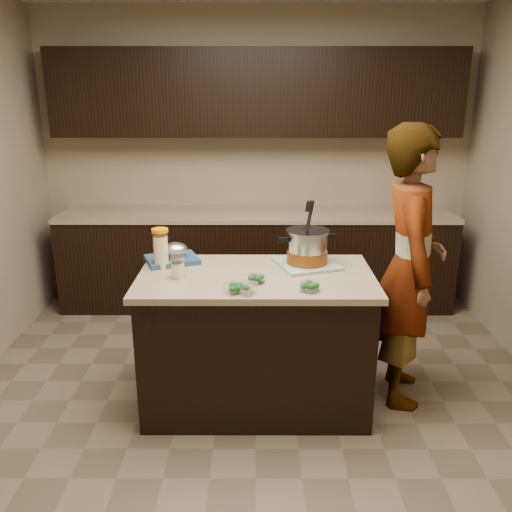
{
  "coord_description": "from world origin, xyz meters",
  "views": [
    {
      "loc": [
        0.01,
        -3.16,
        2.03
      ],
      "look_at": [
        0.0,
        0.0,
        1.02
      ],
      "focal_mm": 38.0,
      "sensor_mm": 36.0,
      "label": 1
    }
  ],
  "objects_px": {
    "island": "(256,340)",
    "lemonade_pitcher": "(161,250)",
    "stock_pot": "(307,249)",
    "person": "(409,268)"
  },
  "relations": [
    {
      "from": "island",
      "to": "lemonade_pitcher",
      "type": "xyz_separation_m",
      "value": [
        -0.61,
        0.13,
        0.57
      ]
    },
    {
      "from": "island",
      "to": "lemonade_pitcher",
      "type": "relative_size",
      "value": 5.75
    },
    {
      "from": "lemonade_pitcher",
      "to": "person",
      "type": "xyz_separation_m",
      "value": [
        1.59,
        -0.02,
        -0.11
      ]
    },
    {
      "from": "stock_pot",
      "to": "person",
      "type": "xyz_separation_m",
      "value": [
        0.65,
        -0.06,
        -0.11
      ]
    },
    {
      "from": "lemonade_pitcher",
      "to": "person",
      "type": "distance_m",
      "value": 1.59
    },
    {
      "from": "stock_pot",
      "to": "lemonade_pitcher",
      "type": "bearing_deg",
      "value": 166.5
    },
    {
      "from": "island",
      "to": "person",
      "type": "height_order",
      "value": "person"
    },
    {
      "from": "lemonade_pitcher",
      "to": "person",
      "type": "height_order",
      "value": "person"
    },
    {
      "from": "stock_pot",
      "to": "island",
      "type": "bearing_deg",
      "value": -168.33
    },
    {
      "from": "stock_pot",
      "to": "person",
      "type": "relative_size",
      "value": 0.22
    }
  ]
}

